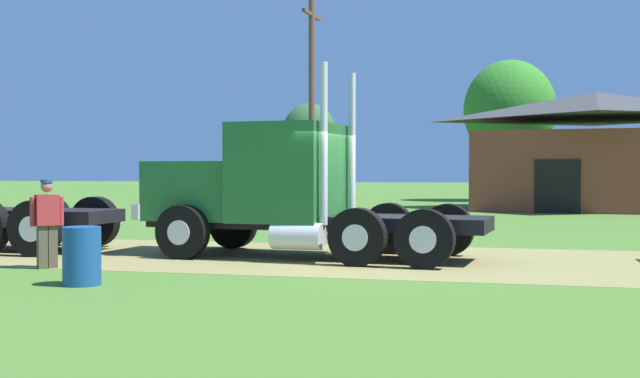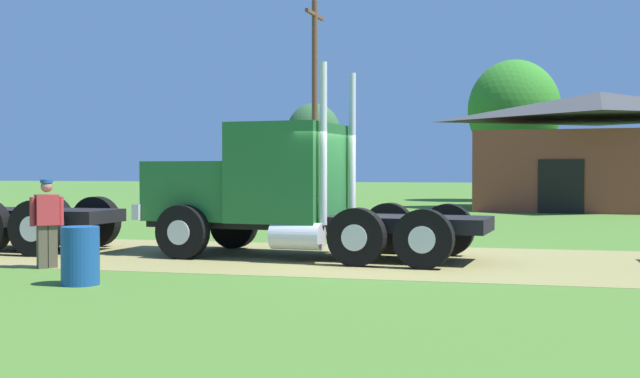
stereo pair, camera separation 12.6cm
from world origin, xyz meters
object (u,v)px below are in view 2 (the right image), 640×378
at_px(steel_barrel, 80,256).
at_px(utility_pole_near, 315,100).
at_px(shed_building, 599,153).
at_px(truck_foreground_white, 276,192).
at_px(visitor_walking_mid, 47,221).

xyz_separation_m(steel_barrel, utility_pole_near, (-2.03, 22.22, 4.32)).
height_order(steel_barrel, utility_pole_near, utility_pole_near).
height_order(steel_barrel, shed_building, shed_building).
distance_m(truck_foreground_white, visitor_walking_mid, 4.54).
xyz_separation_m(visitor_walking_mid, utility_pole_near, (-0.31, 20.47, 3.91)).
relative_size(steel_barrel, shed_building, 0.08).
bearing_deg(visitor_walking_mid, utility_pole_near, 90.88).
bearing_deg(utility_pole_near, shed_building, 20.58).
height_order(visitor_walking_mid, utility_pole_near, utility_pole_near).
xyz_separation_m(visitor_walking_mid, steel_barrel, (1.72, -1.75, -0.40)).
height_order(truck_foreground_white, utility_pole_near, utility_pole_near).
bearing_deg(shed_building, steel_barrel, -110.43).
bearing_deg(utility_pole_near, visitor_walking_mid, -89.12).
distance_m(steel_barrel, utility_pole_near, 22.72).
distance_m(visitor_walking_mid, shed_building, 27.61).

